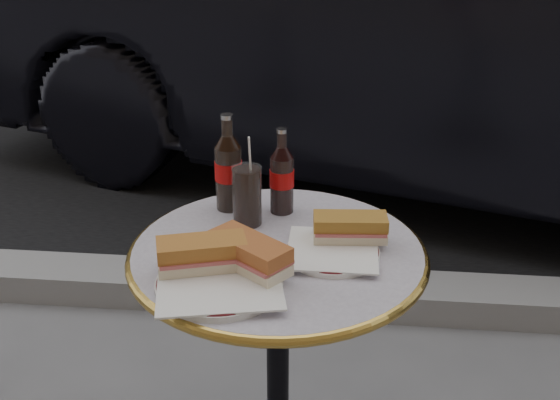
# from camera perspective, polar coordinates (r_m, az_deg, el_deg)

# --- Properties ---
(asphalt_road) EXTENTS (40.00, 8.00, 0.00)m
(asphalt_road) POSITION_cam_1_polar(r_m,az_deg,el_deg) (6.42, 4.44, 12.21)
(asphalt_road) COLOR black
(asphalt_road) RESTS_ON ground
(curb) EXTENTS (40.00, 0.20, 0.12)m
(curb) POSITION_cam_1_polar(r_m,az_deg,el_deg) (2.57, 1.87, -7.51)
(curb) COLOR gray
(curb) RESTS_ON ground
(bistro_table) EXTENTS (0.62, 0.62, 0.73)m
(bistro_table) POSITION_cam_1_polar(r_m,az_deg,el_deg) (1.66, -0.18, -15.07)
(bistro_table) COLOR #BAB2C4
(bistro_table) RESTS_ON ground
(plate_left) EXTENTS (0.25, 0.25, 0.01)m
(plate_left) POSITION_cam_1_polar(r_m,az_deg,el_deg) (1.33, -4.95, -6.79)
(plate_left) COLOR silver
(plate_left) RESTS_ON bistro_table
(plate_right) EXTENTS (0.22, 0.22, 0.01)m
(plate_right) POSITION_cam_1_polar(r_m,az_deg,el_deg) (1.43, 4.28, -4.28)
(plate_right) COLOR white
(plate_right) RESTS_ON bistro_table
(sandwich_left_a) EXTENTS (0.18, 0.12, 0.06)m
(sandwich_left_a) POSITION_cam_1_polar(r_m,az_deg,el_deg) (1.35, -6.36, -4.49)
(sandwich_left_a) COLOR #AE6A2C
(sandwich_left_a) RESTS_ON plate_left
(sandwich_left_b) EXTENTS (0.18, 0.17, 0.06)m
(sandwich_left_b) POSITION_cam_1_polar(r_m,az_deg,el_deg) (1.34, -2.50, -4.46)
(sandwich_left_b) COLOR #A6572A
(sandwich_left_b) RESTS_ON plate_left
(sandwich_right) EXTENTS (0.16, 0.08, 0.05)m
(sandwich_right) POSITION_cam_1_polar(r_m,az_deg,el_deg) (1.46, 5.71, -2.36)
(sandwich_right) COLOR #A06C28
(sandwich_right) RESTS_ON plate_right
(cola_bottle_left) EXTENTS (0.07, 0.07, 0.23)m
(cola_bottle_left) POSITION_cam_1_polar(r_m,az_deg,el_deg) (1.58, -4.23, 3.07)
(cola_bottle_left) COLOR black
(cola_bottle_left) RESTS_ON bistro_table
(cola_bottle_right) EXTENTS (0.07, 0.07, 0.20)m
(cola_bottle_right) POSITION_cam_1_polar(r_m,az_deg,el_deg) (1.57, 0.15, 2.39)
(cola_bottle_right) COLOR black
(cola_bottle_right) RESTS_ON bistro_table
(cola_glass) EXTENTS (0.08, 0.08, 0.13)m
(cola_glass) POSITION_cam_1_polar(r_m,az_deg,el_deg) (1.53, -2.69, 0.36)
(cola_glass) COLOR black
(cola_glass) RESTS_ON bistro_table
(parked_car) EXTENTS (2.99, 5.06, 1.57)m
(parked_car) POSITION_cam_1_polar(r_m,az_deg,el_deg) (3.53, 13.32, 13.89)
(parked_car) COLOR black
(parked_car) RESTS_ON ground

